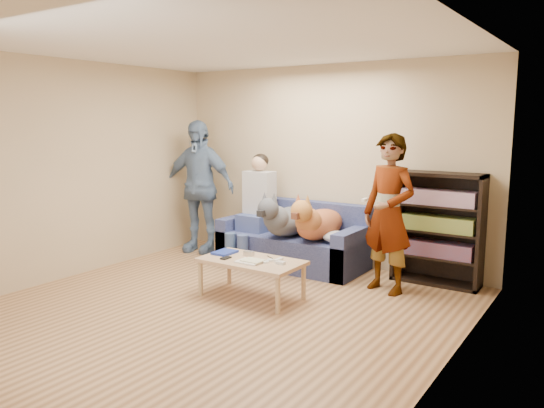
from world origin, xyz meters
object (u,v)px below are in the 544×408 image
Objects in this scene: sofa at (294,244)px; person_seated at (255,204)px; bookshelf at (438,226)px; camera_silver at (249,253)px; person_standing_left at (199,187)px; dog_gray at (286,219)px; notebook_blue at (225,252)px; dog_tan at (317,222)px; person_standing_right at (389,214)px; coffee_table at (251,264)px.

person_seated is at bearing -166.65° from sofa.
bookshelf is at bearing 8.78° from person_seated.
camera_silver is 0.07× the size of person_seated.
person_standing_left reaches higher than dog_gray.
bookshelf reaches higher than notebook_blue.
camera_silver is at bearing -81.50° from sofa.
person_seated is at bearing -11.71° from person_standing_left.
sofa is at bearing 155.92° from dog_tan.
camera_silver is at bearing -137.12° from bookshelf.
person_standing_right is 15.91× the size of camera_silver.
dog_tan is (0.44, -0.20, 0.36)m from sofa.
person_standing_right is 1.19× the size of person_seated.
dog_gray is at bearing 99.50° from camera_silver.
person_standing_right reaches higher than dog_gray.
person_standing_right reaches higher than camera_silver.
person_standing_left is at bearing -175.57° from sofa.
bookshelf is (0.37, 0.60, -0.20)m from person_standing_right.
person_seated is at bearing -170.37° from person_standing_right.
sofa is 1.51× the size of dog_gray.
bookshelf is (1.36, 0.43, 0.03)m from dog_tan.
person_standing_right is 1.49× the size of dog_tan.
person_standing_left is 1.29× the size of person_seated.
person_standing_right is at bearing -9.60° from dog_tan.
person_seated is 0.58m from dog_gray.
person_standing_left is at bearing 179.56° from person_seated.
person_seated is 1.25× the size of dog_tan.
dog_tan is at bearing 64.78° from notebook_blue.
person_standing_right is 1.35× the size of bookshelf.
person_standing_right is 2.98m from person_standing_left.
person_seated reaches higher than bookshelf.
camera_silver is at bearing 14.04° from notebook_blue.
notebook_blue is at bearing 172.87° from coffee_table.
sofa is at bearing 98.50° from camera_silver.
camera_silver is 0.09× the size of dog_gray.
person_standing_right is at bearing 32.47° from notebook_blue.
person_seated is (1.00, -0.01, -0.17)m from person_standing_left.
person_standing_right is 1.44m from dog_gray.
notebook_blue is 0.41m from coffee_table.
camera_silver is (1.72, -1.14, -0.50)m from person_standing_left.
coffee_table is (-1.12, -1.02, -0.50)m from person_standing_right.
person_standing_left reaches higher than dog_tan.
camera_silver is (-1.24, -0.90, -0.43)m from person_standing_right.
person_standing_right is 1.86m from notebook_blue.
notebook_blue is 0.24× the size of coffee_table.
person_standing_right reaches higher than dog_tan.
notebook_blue is at bearing -93.93° from sofa.
camera_silver is 1.06m from dog_gray.
person_standing_left is at bearing -173.96° from bookshelf.
person_standing_left is 0.99× the size of sofa.
person_standing_left is 1.72× the size of coffee_table.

